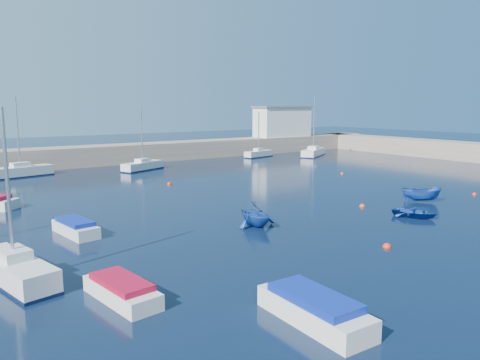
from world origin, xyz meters
TOP-DOWN VIEW (x-y plane):
  - ground at (0.00, 0.00)m, footprint 220.00×220.00m
  - back_wall at (0.00, 46.00)m, footprint 96.00×4.50m
  - right_arm at (44.00, 32.00)m, footprint 4.50×32.00m
  - harbor_office at (30.00, 46.00)m, footprint 10.00×4.00m
  - sailboat_1 at (-19.93, 5.50)m, footprint 2.92×6.21m
  - sailboat_5 at (-13.55, 40.14)m, footprint 7.14×3.28m
  - sailboat_6 at (0.07, 37.38)m, footprint 6.15×3.96m
  - sailboat_7 at (21.02, 40.97)m, footprint 5.46×2.59m
  - sailboat_8 at (29.12, 37.14)m, footprint 7.20×5.42m
  - motorboat_0 at (-16.61, 0.76)m, footprint 2.03×4.37m
  - motorboat_1 at (-15.33, 12.08)m, footprint 1.97×4.24m
  - motorboat_3 at (-11.43, -5.34)m, footprint 1.85×4.96m
  - dinghy_center at (6.31, 2.71)m, footprint 3.20×3.70m
  - dinghy_left at (-4.75, 7.32)m, footprint 2.79×3.21m
  - dinghy_right at (11.51, 5.69)m, footprint 3.29×3.07m
  - buoy_0 at (-1.39, -0.88)m, footprint 0.50×0.50m
  - buoy_1 at (5.99, 7.27)m, footprint 0.46×0.46m
  - buoy_2 at (18.37, 4.82)m, footprint 0.41×0.41m
  - buoy_3 at (-1.99, 25.80)m, footprint 0.49×0.49m
  - buoy_4 at (18.17, 20.77)m, footprint 0.39×0.39m

SIDE VIEW (x-z plane):
  - ground at x=0.00m, z-range 0.00..0.00m
  - buoy_0 at x=-1.39m, z-range -0.25..0.25m
  - buoy_1 at x=5.99m, z-range -0.23..0.23m
  - buoy_2 at x=18.37m, z-range -0.20..0.20m
  - buoy_3 at x=-1.99m, z-range -0.25..0.25m
  - buoy_4 at x=18.17m, z-range -0.20..0.20m
  - dinghy_center at x=6.31m, z-range 0.00..0.64m
  - motorboat_0 at x=-16.61m, z-range -0.03..0.91m
  - motorboat_1 at x=-15.33m, z-range -0.03..0.97m
  - motorboat_3 at x=-11.43m, z-range -0.04..1.11m
  - sailboat_7 at x=21.02m, z-range -2.97..4.10m
  - sailboat_6 at x=0.07m, z-range -3.38..4.55m
  - dinghy_right at x=11.51m, z-range 0.00..1.27m
  - sailboat_1 at x=-19.93m, z-range -3.38..4.65m
  - sailboat_8 at x=29.12m, z-range -4.07..5.35m
  - sailboat_5 at x=-13.55m, z-range -3.89..5.21m
  - dinghy_left at x=-4.75m, z-range 0.00..1.64m
  - back_wall at x=0.00m, z-range 0.00..2.60m
  - right_arm at x=44.00m, z-range 0.00..2.60m
  - harbor_office at x=30.00m, z-range 2.60..7.60m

